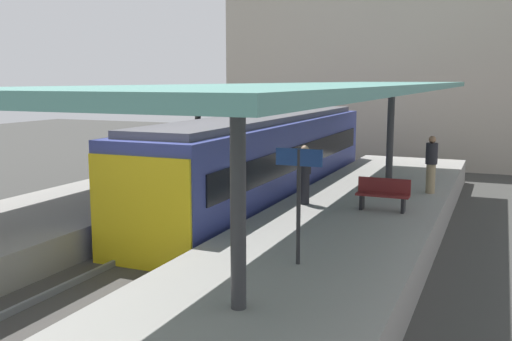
{
  "coord_description": "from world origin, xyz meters",
  "views": [
    {
      "loc": [
        7.36,
        -12.56,
        4.47
      ],
      "look_at": [
        0.82,
        2.77,
        1.85
      ],
      "focal_mm": 40.55,
      "sensor_mm": 36.0,
      "label": 1
    }
  ],
  "objects_px": {
    "commuter_train": "(265,161)",
    "platform_bench": "(383,193)",
    "platform_sign": "(299,180)",
    "passenger_far_end": "(305,174)",
    "passenger_near_bench": "(431,163)"
  },
  "relations": [
    {
      "from": "platform_sign",
      "to": "passenger_far_end",
      "type": "height_order",
      "value": "platform_sign"
    },
    {
      "from": "passenger_far_end",
      "to": "platform_bench",
      "type": "bearing_deg",
      "value": 1.25
    },
    {
      "from": "passenger_near_bench",
      "to": "passenger_far_end",
      "type": "relative_size",
      "value": 1.07
    },
    {
      "from": "platform_bench",
      "to": "platform_sign",
      "type": "height_order",
      "value": "platform_sign"
    },
    {
      "from": "platform_sign",
      "to": "passenger_far_end",
      "type": "relative_size",
      "value": 1.33
    },
    {
      "from": "platform_bench",
      "to": "commuter_train",
      "type": "bearing_deg",
      "value": 148.69
    },
    {
      "from": "commuter_train",
      "to": "platform_bench",
      "type": "bearing_deg",
      "value": -31.31
    },
    {
      "from": "passenger_near_bench",
      "to": "commuter_train",
      "type": "bearing_deg",
      "value": -177.57
    },
    {
      "from": "platform_bench",
      "to": "platform_sign",
      "type": "relative_size",
      "value": 0.63
    },
    {
      "from": "commuter_train",
      "to": "passenger_near_bench",
      "type": "bearing_deg",
      "value": 2.43
    },
    {
      "from": "platform_sign",
      "to": "passenger_near_bench",
      "type": "height_order",
      "value": "platform_sign"
    },
    {
      "from": "commuter_train",
      "to": "platform_bench",
      "type": "distance_m",
      "value": 5.32
    },
    {
      "from": "platform_bench",
      "to": "platform_sign",
      "type": "bearing_deg",
      "value": -96.63
    },
    {
      "from": "passenger_far_end",
      "to": "platform_sign",
      "type": "bearing_deg",
      "value": -72.92
    },
    {
      "from": "commuter_train",
      "to": "platform_sign",
      "type": "relative_size",
      "value": 6.78
    }
  ]
}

